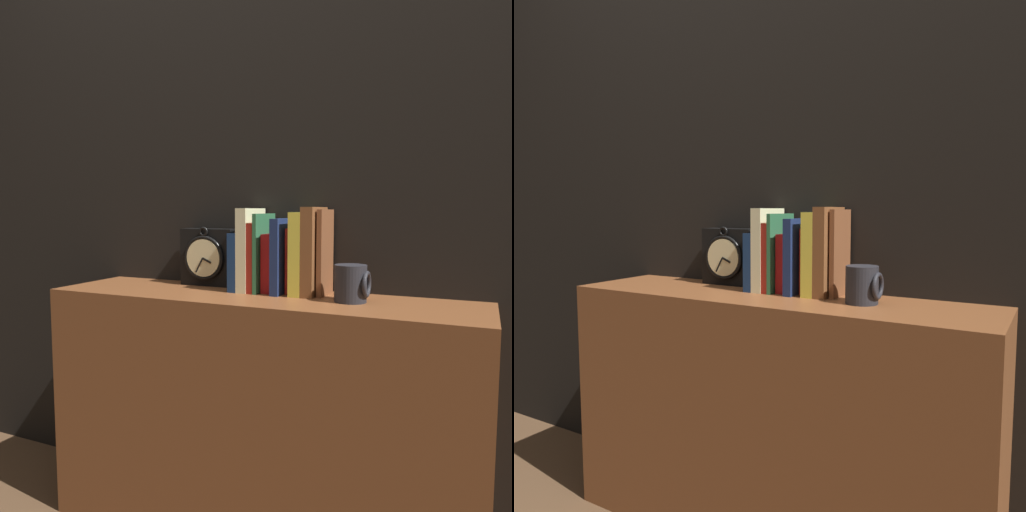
# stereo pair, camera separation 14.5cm
# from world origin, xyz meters

# --- Properties ---
(wall_back) EXTENTS (6.00, 0.05, 2.60)m
(wall_back) POSITION_xyz_m (0.00, 0.19, 1.30)
(wall_back) COLOR black
(wall_back) RESTS_ON ground_plane
(bookshelf) EXTENTS (1.29, 0.33, 0.75)m
(bookshelf) POSITION_xyz_m (0.00, 0.00, 0.37)
(bookshelf) COLOR brown
(bookshelf) RESTS_ON ground_plane
(clock) EXTENTS (0.19, 0.08, 0.20)m
(clock) POSITION_xyz_m (-0.23, 0.12, 0.84)
(clock) COLOR black
(clock) RESTS_ON bookshelf
(book_slot0_navy) EXTENTS (0.03, 0.15, 0.18)m
(book_slot0_navy) POSITION_xyz_m (-0.09, 0.08, 0.84)
(book_slot0_navy) COLOR navy
(book_slot0_navy) RESTS_ON bookshelf
(book_slot1_cream) EXTENTS (0.03, 0.15, 0.26)m
(book_slot1_cream) POSITION_xyz_m (-0.06, 0.08, 0.87)
(book_slot1_cream) COLOR beige
(book_slot1_cream) RESTS_ON bookshelf
(book_slot2_red) EXTENTS (0.02, 0.15, 0.21)m
(book_slot2_red) POSITION_xyz_m (-0.03, 0.08, 0.85)
(book_slot2_red) COLOR #B3281D
(book_slot2_red) RESTS_ON bookshelf
(book_slot3_green) EXTENTS (0.01, 0.15, 0.24)m
(book_slot3_green) POSITION_xyz_m (-0.01, 0.08, 0.86)
(book_slot3_green) COLOR #29633D
(book_slot3_green) RESTS_ON bookshelf
(book_slot4_red) EXTENTS (0.04, 0.13, 0.18)m
(book_slot4_red) POSITION_xyz_m (0.02, 0.09, 0.83)
(book_slot4_red) COLOR red
(book_slot4_red) RESTS_ON bookshelf
(book_slot5_navy) EXTENTS (0.03, 0.16, 0.23)m
(book_slot5_navy) POSITION_xyz_m (0.05, 0.08, 0.86)
(book_slot5_navy) COLOR navy
(book_slot5_navy) RESTS_ON bookshelf
(book_slot6_red) EXTENTS (0.02, 0.11, 0.20)m
(book_slot6_red) POSITION_xyz_m (0.08, 0.10, 0.84)
(book_slot6_red) COLOR red
(book_slot6_red) RESTS_ON bookshelf
(book_slot7_yellow) EXTENTS (0.04, 0.15, 0.24)m
(book_slot7_yellow) POSITION_xyz_m (0.11, 0.08, 0.87)
(book_slot7_yellow) COLOR yellow
(book_slot7_yellow) RESTS_ON bookshelf
(book_slot8_brown) EXTENTS (0.04, 0.15, 0.26)m
(book_slot8_brown) POSITION_xyz_m (0.15, 0.08, 0.87)
(book_slot8_brown) COLOR brown
(book_slot8_brown) RESTS_ON bookshelf
(book_slot9_brown) EXTENTS (0.01, 0.12, 0.25)m
(book_slot9_brown) POSITION_xyz_m (0.18, 0.09, 0.87)
(book_slot9_brown) COLOR brown
(book_slot9_brown) RESTS_ON bookshelf
(mug) EXTENTS (0.09, 0.09, 0.10)m
(mug) POSITION_xyz_m (0.28, 0.01, 0.80)
(mug) COLOR #232328
(mug) RESTS_ON bookshelf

